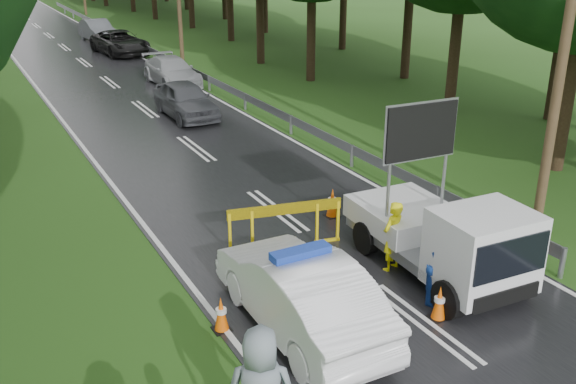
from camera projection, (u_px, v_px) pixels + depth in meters
ground at (423, 324)px, 12.01m from camera, size 160.00×160.00×0.00m
road at (84, 63)px, 36.53m from camera, size 7.00×140.00×0.02m
guardrail at (148, 49)px, 37.69m from camera, size 0.12×60.06×0.70m
utility_pole_near at (569, 19)px, 14.04m from camera, size 1.40×0.24×10.00m
police_sedan at (300, 293)px, 11.60m from camera, size 1.64×4.53×1.63m
work_truck at (446, 237)px, 13.27m from camera, size 2.17×4.52×3.53m
barrier at (285, 215)px, 14.62m from camera, size 2.63×0.62×1.11m
officer at (393, 236)px, 13.67m from camera, size 0.67×0.55×1.59m
civilian at (442, 264)px, 12.46m from camera, size 1.00×0.97×1.63m
queue_car_first at (186, 100)px, 25.40m from camera, size 1.68×4.14×1.41m
queue_car_second at (172, 71)px, 30.96m from camera, size 1.89×4.50×1.30m
queue_car_third at (120, 43)px, 38.83m from camera, size 2.89×5.32×1.42m
queue_car_fourth at (97, 30)px, 43.73m from camera, size 1.84×4.45×1.43m
cone_center at (439, 303)px, 12.04m from camera, size 0.33×0.33×0.70m
cone_far at (332, 203)px, 16.44m from camera, size 0.37×0.37×0.78m
cone_left_mid at (221, 314)px, 11.69m from camera, size 0.33×0.33×0.69m
cone_right at (471, 248)px, 14.24m from camera, size 0.30×0.30×0.65m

